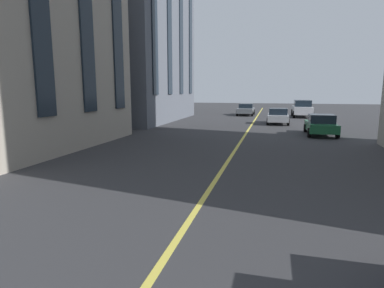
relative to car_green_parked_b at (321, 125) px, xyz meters
The scene contains 6 objects.
lane_centre_line 8.78m from the car_green_parked_b, 145.96° to the left, with size 80.00×0.16×0.01m.
car_green_parked_b is the anchor object (origin of this frame).
car_silver_parked_a 7.27m from the car_green_parked_b, 21.80° to the left, with size 3.90×1.89×1.40m.
car_white_oncoming 15.13m from the car_green_parked_b, ahead, with size 4.70×2.14×1.88m.
car_grey_far 17.40m from the car_green_parked_b, 21.31° to the left, with size 4.40×1.95×1.37m.
building_left_far 20.31m from the car_green_parked_b, 66.41° to the left, with size 14.81×9.03×18.65m.
Camera 1 is at (4.67, -1.78, 2.98)m, focal length 29.78 mm.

